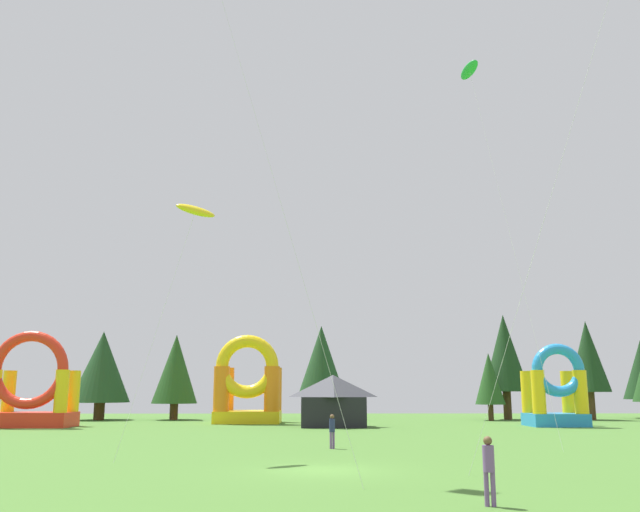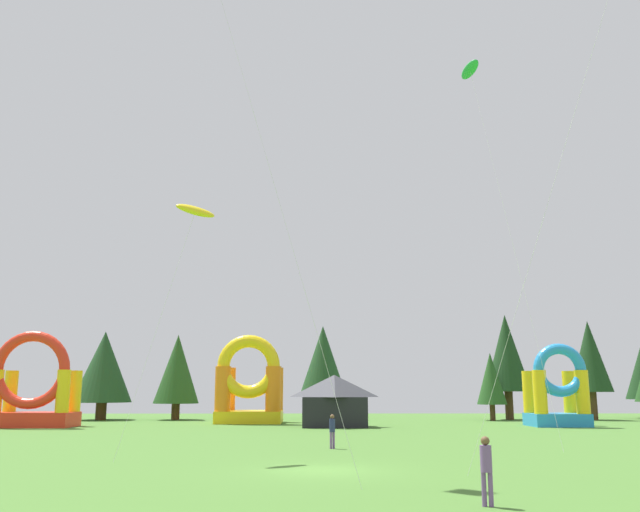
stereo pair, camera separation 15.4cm
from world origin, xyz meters
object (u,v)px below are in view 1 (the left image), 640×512
(kite_green_parafoil, at_px, (469,71))
(person_near_camera, at_px, (489,464))
(person_left_edge, at_px, (332,428))
(kite_yellow_parafoil, at_px, (196,211))
(inflatable_blue_arch, at_px, (556,395))
(inflatable_orange_dome, at_px, (31,393))
(inflatable_yellow_castle, at_px, (248,390))
(festival_tent, at_px, (333,401))

(kite_green_parafoil, distance_m, person_near_camera, 32.31)
(person_left_edge, bearing_deg, kite_yellow_parafoil, 2.22)
(kite_yellow_parafoil, height_order, inflatable_blue_arch, kite_yellow_parafoil)
(person_left_edge, bearing_deg, person_near_camera, 69.87)
(kite_green_parafoil, xyz_separation_m, inflatable_orange_dome, (-32.69, 14.32, -20.78))
(inflatable_blue_arch, relative_size, inflatable_orange_dome, 0.88)
(inflatable_yellow_castle, relative_size, inflatable_orange_dome, 1.02)
(inflatable_blue_arch, bearing_deg, person_near_camera, -112.12)
(kite_green_parafoil, height_order, person_left_edge, kite_green_parafoil)
(kite_green_parafoil, height_order, festival_tent, kite_green_parafoil)
(inflatable_yellow_castle, relative_size, festival_tent, 1.51)
(person_near_camera, bearing_deg, kite_green_parafoil, -90.57)
(person_left_edge, height_order, inflatable_orange_dome, inflatable_orange_dome)
(person_near_camera, xyz_separation_m, inflatable_orange_dome, (-27.03, 36.88, 1.65))
(person_near_camera, xyz_separation_m, inflatable_blue_arch, (15.39, 37.88, 1.46))
(inflatable_blue_arch, distance_m, festival_tent, 18.30)
(kite_green_parafoil, height_order, inflatable_orange_dome, kite_green_parafoil)
(person_left_edge, xyz_separation_m, inflatable_blue_arch, (18.98, 20.60, 1.49))
(person_near_camera, bearing_deg, kite_yellow_parafoil, -37.95)
(person_left_edge, relative_size, festival_tent, 0.33)
(person_left_edge, xyz_separation_m, inflatable_orange_dome, (-23.44, 19.61, 1.69))
(kite_green_parafoil, relative_size, inflatable_orange_dome, 3.18)
(kite_green_parafoil, xyz_separation_m, inflatable_blue_arch, (9.73, 15.32, -20.97))
(kite_green_parafoil, distance_m, person_left_edge, 24.86)
(kite_green_parafoil, height_order, inflatable_yellow_castle, kite_green_parafoil)
(person_near_camera, distance_m, inflatable_blue_arch, 40.91)
(inflatable_yellow_castle, bearing_deg, inflatable_blue_arch, -11.71)
(person_near_camera, distance_m, person_left_edge, 17.64)
(kite_yellow_parafoil, bearing_deg, kite_green_parafoil, 31.58)
(person_left_edge, height_order, inflatable_blue_arch, inflatable_blue_arch)
(kite_yellow_parafoil, height_order, person_near_camera, kite_yellow_parafoil)
(inflatable_yellow_castle, bearing_deg, kite_yellow_parafoil, -89.72)
(kite_yellow_parafoil, xyz_separation_m, person_near_camera, (10.19, -12.80, -10.26))
(kite_green_parafoil, distance_m, inflatable_orange_dome, 41.30)
(person_left_edge, bearing_deg, kite_green_parafoil, 177.86)
(kite_yellow_parafoil, relative_size, inflatable_blue_arch, 1.77)
(kite_yellow_parafoil, bearing_deg, inflatable_blue_arch, 44.42)
(kite_yellow_parafoil, xyz_separation_m, person_left_edge, (6.61, 4.47, -10.29))
(person_near_camera, distance_m, inflatable_yellow_castle, 44.47)
(inflatable_orange_dome, bearing_deg, person_near_camera, -53.76)
(kite_yellow_parafoil, height_order, inflatable_yellow_castle, kite_yellow_parafoil)
(inflatable_yellow_castle, xyz_separation_m, festival_tent, (7.44, -5.92, -0.84))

